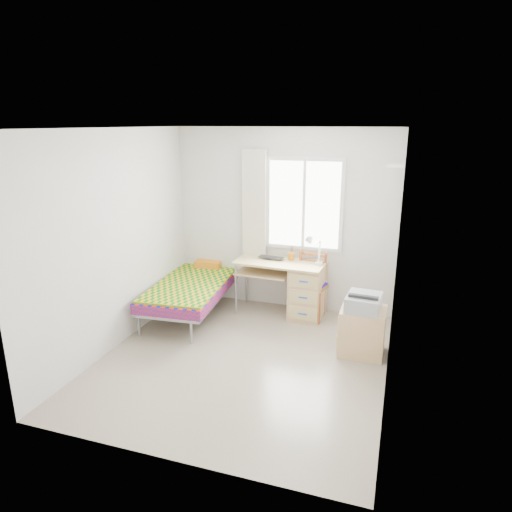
{
  "coord_description": "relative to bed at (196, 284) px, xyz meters",
  "views": [
    {
      "loc": [
        1.61,
        -4.49,
        2.65
      ],
      "look_at": [
        -0.03,
        0.55,
        1.1
      ],
      "focal_mm": 32.0,
      "sensor_mm": 36.0,
      "label": 1
    }
  ],
  "objects": [
    {
      "name": "floor",
      "position": [
        1.12,
        -1.13,
        -0.42
      ],
      "size": [
        3.5,
        3.5,
        0.0
      ],
      "primitive_type": "plane",
      "color": "#BCAD93",
      "rests_on": "ground"
    },
    {
      "name": "curtain",
      "position": [
        0.7,
        0.55,
        1.03
      ],
      "size": [
        0.35,
        0.05,
        1.7
      ],
      "primitive_type": "cube",
      "color": "beige",
      "rests_on": "wall_back"
    },
    {
      "name": "printer",
      "position": [
        2.4,
        -0.56,
        0.24
      ],
      "size": [
        0.41,
        0.46,
        0.19
      ],
      "rotation": [
        0.0,
        0.0,
        -0.08
      ],
      "color": "#A6A8AE",
      "rests_on": "cabinet"
    },
    {
      "name": "wall_left",
      "position": [
        -0.48,
        -1.13,
        0.88
      ],
      "size": [
        0.0,
        3.5,
        3.5
      ],
      "primitive_type": "plane",
      "rotation": [
        1.57,
        0.0,
        1.57
      ],
      "color": "silver",
      "rests_on": "ground"
    },
    {
      "name": "book",
      "position": [
        0.94,
        0.34,
        0.17
      ],
      "size": [
        0.17,
        0.22,
        0.02
      ],
      "primitive_type": "imported",
      "rotation": [
        0.0,
        0.0,
        0.04
      ],
      "color": "gray",
      "rests_on": "desk"
    },
    {
      "name": "laptop",
      "position": [
        1.0,
        0.35,
        0.37
      ],
      "size": [
        0.39,
        0.28,
        0.03
      ],
      "primitive_type": "imported",
      "rotation": [
        0.0,
        0.0,
        -0.13
      ],
      "color": "black",
      "rests_on": "desk"
    },
    {
      "name": "cabinet",
      "position": [
        2.41,
        -0.55,
        -0.13
      ],
      "size": [
        0.52,
        0.46,
        0.56
      ],
      "rotation": [
        0.0,
        0.0,
        -0.0
      ],
      "color": "tan",
      "rests_on": "floor"
    },
    {
      "name": "chair",
      "position": [
        1.61,
        0.33,
        0.1
      ],
      "size": [
        0.49,
        0.49,
        0.93
      ],
      "rotation": [
        0.0,
        0.0,
        -0.26
      ],
      "color": "#A76220",
      "rests_on": "floor"
    },
    {
      "name": "desk",
      "position": [
        1.5,
        0.31,
        0.0
      ],
      "size": [
        1.27,
        0.63,
        0.78
      ],
      "rotation": [
        0.0,
        0.0,
        -0.05
      ],
      "color": "#D4B76F",
      "rests_on": "floor"
    },
    {
      "name": "floating_shelf",
      "position": [
        2.61,
        0.27,
        1.73
      ],
      "size": [
        0.2,
        0.32,
        0.03
      ],
      "primitive_type": "cube",
      "color": "white",
      "rests_on": "wall_right"
    },
    {
      "name": "wall_back",
      "position": [
        1.12,
        0.62,
        0.88
      ],
      "size": [
        3.2,
        0.0,
        3.2
      ],
      "primitive_type": "plane",
      "rotation": [
        1.57,
        0.0,
        0.0
      ],
      "color": "silver",
      "rests_on": "ground"
    },
    {
      "name": "ceiling",
      "position": [
        1.12,
        -1.13,
        2.18
      ],
      "size": [
        3.5,
        3.5,
        0.0
      ],
      "primitive_type": "plane",
      "rotation": [
        3.14,
        0.0,
        0.0
      ],
      "color": "white",
      "rests_on": "wall_back"
    },
    {
      "name": "bed",
      "position": [
        0.0,
        0.0,
        0.0
      ],
      "size": [
        1.08,
        2.05,
        0.86
      ],
      "rotation": [
        0.0,
        0.0,
        0.08
      ],
      "color": "#909498",
      "rests_on": "floor"
    },
    {
      "name": "pen_cup",
      "position": [
        1.29,
        0.45,
        0.41
      ],
      "size": [
        0.1,
        0.1,
        0.11
      ],
      "primitive_type": "cylinder",
      "rotation": [
        0.0,
        0.0,
        -0.14
      ],
      "color": "orange",
      "rests_on": "desk"
    },
    {
      "name": "wall_right",
      "position": [
        2.72,
        -1.13,
        0.88
      ],
      "size": [
        0.0,
        3.5,
        3.5
      ],
      "primitive_type": "plane",
      "rotation": [
        1.57,
        0.0,
        -1.57
      ],
      "color": "silver",
      "rests_on": "ground"
    },
    {
      "name": "window",
      "position": [
        1.42,
        0.6,
        1.13
      ],
      "size": [
        1.1,
        0.04,
        1.3
      ],
      "color": "white",
      "rests_on": "wall_back"
    },
    {
      "name": "task_lamp",
      "position": [
        1.65,
        0.22,
        0.63
      ],
      "size": [
        0.23,
        0.33,
        0.43
      ],
      "rotation": [
        0.0,
        0.0,
        0.26
      ],
      "color": "white",
      "rests_on": "desk"
    }
  ]
}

